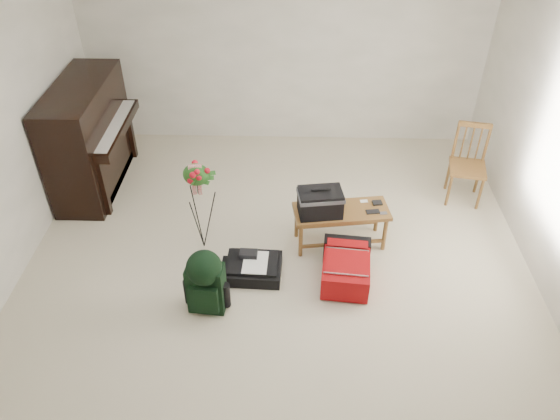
{
  "coord_description": "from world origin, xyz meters",
  "views": [
    {
      "loc": [
        0.14,
        -3.76,
        3.77
      ],
      "look_at": [
        0.02,
        0.35,
        0.59
      ],
      "focal_mm": 35.0,
      "sensor_mm": 36.0,
      "label": 1
    }
  ],
  "objects_px": {
    "bench": "(326,204)",
    "green_backpack": "(205,279)",
    "dining_chair": "(467,165)",
    "red_suitcase": "(346,264)",
    "piano": "(90,139)",
    "flower_stand": "(200,207)",
    "black_duffel": "(254,267)"
  },
  "relations": [
    {
      "from": "bench",
      "to": "flower_stand",
      "type": "relative_size",
      "value": 0.96
    },
    {
      "from": "piano",
      "to": "flower_stand",
      "type": "height_order",
      "value": "piano"
    },
    {
      "from": "dining_chair",
      "to": "red_suitcase",
      "type": "distance_m",
      "value": 1.98
    },
    {
      "from": "dining_chair",
      "to": "green_backpack",
      "type": "height_order",
      "value": "dining_chair"
    },
    {
      "from": "piano",
      "to": "black_duffel",
      "type": "height_order",
      "value": "piano"
    },
    {
      "from": "green_backpack",
      "to": "flower_stand",
      "type": "xyz_separation_m",
      "value": [
        -0.16,
        0.84,
        0.15
      ]
    },
    {
      "from": "dining_chair",
      "to": "bench",
      "type": "bearing_deg",
      "value": -141.06
    },
    {
      "from": "piano",
      "to": "bench",
      "type": "relative_size",
      "value": 1.5
    },
    {
      "from": "piano",
      "to": "dining_chair",
      "type": "distance_m",
      "value": 4.28
    },
    {
      "from": "piano",
      "to": "bench",
      "type": "height_order",
      "value": "piano"
    },
    {
      "from": "green_backpack",
      "to": "piano",
      "type": "bearing_deg",
      "value": 134.1
    },
    {
      "from": "dining_chair",
      "to": "red_suitcase",
      "type": "xyz_separation_m",
      "value": [
        -1.43,
        -1.34,
        -0.29
      ]
    },
    {
      "from": "bench",
      "to": "dining_chair",
      "type": "xyz_separation_m",
      "value": [
        1.61,
        0.87,
        -0.08
      ]
    },
    {
      "from": "black_duffel",
      "to": "piano",
      "type": "bearing_deg",
      "value": 144.36
    },
    {
      "from": "bench",
      "to": "green_backpack",
      "type": "xyz_separation_m",
      "value": [
        -1.09,
        -0.92,
        -0.16
      ]
    },
    {
      "from": "red_suitcase",
      "to": "black_duffel",
      "type": "bearing_deg",
      "value": -174.11
    },
    {
      "from": "green_backpack",
      "to": "flower_stand",
      "type": "height_order",
      "value": "flower_stand"
    },
    {
      "from": "red_suitcase",
      "to": "flower_stand",
      "type": "relative_size",
      "value": 0.67
    },
    {
      "from": "dining_chair",
      "to": "green_backpack",
      "type": "distance_m",
      "value": 3.24
    },
    {
      "from": "black_duffel",
      "to": "green_backpack",
      "type": "distance_m",
      "value": 0.65
    },
    {
      "from": "piano",
      "to": "green_backpack",
      "type": "relative_size",
      "value": 2.31
    },
    {
      "from": "piano",
      "to": "red_suitcase",
      "type": "bearing_deg",
      "value": -28.03
    },
    {
      "from": "piano",
      "to": "black_duffel",
      "type": "distance_m",
      "value": 2.53
    },
    {
      "from": "bench",
      "to": "red_suitcase",
      "type": "height_order",
      "value": "bench"
    },
    {
      "from": "dining_chair",
      "to": "green_backpack",
      "type": "relative_size",
      "value": 1.39
    },
    {
      "from": "red_suitcase",
      "to": "black_duffel",
      "type": "distance_m",
      "value": 0.89
    },
    {
      "from": "red_suitcase",
      "to": "dining_chair",
      "type": "bearing_deg",
      "value": 49.13
    },
    {
      "from": "red_suitcase",
      "to": "flower_stand",
      "type": "distance_m",
      "value": 1.53
    },
    {
      "from": "flower_stand",
      "to": "red_suitcase",
      "type": "bearing_deg",
      "value": -23.22
    },
    {
      "from": "bench",
      "to": "flower_stand",
      "type": "xyz_separation_m",
      "value": [
        -1.25,
        -0.08,
        -0.01
      ]
    },
    {
      "from": "bench",
      "to": "dining_chair",
      "type": "bearing_deg",
      "value": 20.31
    },
    {
      "from": "bench",
      "to": "dining_chair",
      "type": "relative_size",
      "value": 1.11
    }
  ]
}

